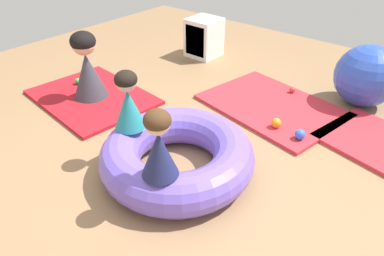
{
  "coord_description": "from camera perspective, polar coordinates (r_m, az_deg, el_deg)",
  "views": [
    {
      "loc": [
        1.73,
        -1.88,
        2.06
      ],
      "look_at": [
        0.06,
        0.12,
        0.36
      ],
      "focal_mm": 33.55,
      "sensor_mm": 36.0,
      "label": 1
    }
  ],
  "objects": [
    {
      "name": "exercise_ball_large",
      "position": [
        4.52,
        25.97,
        7.45
      ],
      "size": [
        0.7,
        0.7,
        0.7
      ],
      "primitive_type": "sphere",
      "color": "blue",
      "rests_on": "ground"
    },
    {
      "name": "child_in_navy",
      "position": [
        2.49,
        -5.31,
        -2.66
      ],
      "size": [
        0.33,
        0.33,
        0.53
      ],
      "rotation": [
        0.0,
        0.0,
        3.4
      ],
      "color": "navy",
      "rests_on": "inflatable_cushion"
    },
    {
      "name": "play_ball_orange",
      "position": [
        3.79,
        13.24,
        0.79
      ],
      "size": [
        0.1,
        0.1,
        0.1
      ],
      "primitive_type": "sphere",
      "color": "orange",
      "rests_on": "gym_mat_far_right"
    },
    {
      "name": "inflatable_cushion",
      "position": [
        3.1,
        -2.38,
        -4.42
      ],
      "size": [
        1.33,
        1.33,
        0.35
      ],
      "primitive_type": "torus",
      "color": "#7056D1",
      "rests_on": "ground"
    },
    {
      "name": "adult_seated",
      "position": [
        4.32,
        -16.35,
        9.43
      ],
      "size": [
        0.52,
        0.52,
        0.79
      ],
      "rotation": [
        0.0,
        0.0,
        5.1
      ],
      "color": "#383842",
      "rests_on": "gym_mat_front"
    },
    {
      "name": "gym_mat_far_right",
      "position": [
        4.24,
        12.59,
        3.45
      ],
      "size": [
        1.68,
        1.35,
        0.04
      ],
      "primitive_type": "cube",
      "rotation": [
        0.0,
        0.0,
        -0.18
      ],
      "color": "red",
      "rests_on": "ground"
    },
    {
      "name": "child_in_teal",
      "position": [
        3.07,
        -10.13,
        4.3
      ],
      "size": [
        0.38,
        0.38,
        0.53
      ],
      "rotation": [
        0.0,
        0.0,
        0.61
      ],
      "color": "teal",
      "rests_on": "inflatable_cushion"
    },
    {
      "name": "play_ball_red",
      "position": [
        4.54,
        15.65,
        5.85
      ],
      "size": [
        0.07,
        0.07,
        0.07
      ],
      "primitive_type": "sphere",
      "color": "red",
      "rests_on": "gym_mat_far_right"
    },
    {
      "name": "play_ball_green",
      "position": [
        4.8,
        -17.69,
        7.09
      ],
      "size": [
        0.08,
        0.08,
        0.08
      ],
      "primitive_type": "sphere",
      "color": "green",
      "rests_on": "gym_mat_front"
    },
    {
      "name": "gym_mat_front",
      "position": [
        4.49,
        -15.56,
        4.75
      ],
      "size": [
        1.53,
        1.21,
        0.04
      ],
      "primitive_type": "cube",
      "rotation": [
        0.0,
        0.0,
        -0.1
      ],
      "color": "#B21923",
      "rests_on": "ground"
    },
    {
      "name": "play_ball_blue",
      "position": [
        3.67,
        16.79,
        -0.99
      ],
      "size": [
        0.1,
        0.1,
        0.1
      ],
      "primitive_type": "sphere",
      "color": "blue",
      "rests_on": "gym_mat_far_right"
    },
    {
      "name": "storage_cube",
      "position": [
        5.49,
        1.75,
        14.15
      ],
      "size": [
        0.44,
        0.44,
        0.56
      ],
      "color": "white",
      "rests_on": "ground"
    },
    {
      "name": "ground_plane",
      "position": [
        3.28,
        -2.15,
        -5.84
      ],
      "size": [
        8.0,
        8.0,
        0.0
      ],
      "primitive_type": "plane",
      "color": "#93704C"
    }
  ]
}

